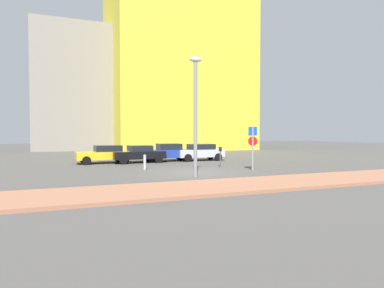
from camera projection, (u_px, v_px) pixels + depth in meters
name	position (u px, v px, depth m)	size (l,w,h in m)	color
ground_plane	(195.00, 172.00, 19.39)	(120.00, 120.00, 0.00)	#4C4947
sidewalk_brick	(242.00, 185.00, 14.28)	(40.00, 3.47, 0.14)	#9E664C
parked_car_yellow	(105.00, 154.00, 25.25)	(4.30, 2.15, 1.39)	gold
parked_car_black	(139.00, 154.00, 25.71)	(4.19, 2.11, 1.37)	black
parked_car_blue	(167.00, 152.00, 27.06)	(4.20, 2.02, 1.47)	#1E389E
parked_car_silver	(200.00, 152.00, 27.76)	(4.04, 2.02, 1.42)	#B7BABF
parking_sign_post	(253.00, 143.00, 20.32)	(0.59, 0.15, 2.78)	gray
parking_meter	(220.00, 154.00, 22.35)	(0.18, 0.14, 1.39)	#4C4C51
street_lamp	(195.00, 106.00, 17.32)	(0.70, 0.36, 6.44)	gray
traffic_bollard_near	(195.00, 164.00, 20.17)	(0.14, 0.14, 0.87)	black
traffic_bollard_mid	(145.00, 162.00, 20.85)	(0.17, 0.17, 0.96)	#B7B7BC
building_colorful_midrise	(174.00, 67.00, 49.06)	(19.06, 17.33, 24.74)	gold
building_under_construction	(73.00, 91.00, 47.15)	(10.17, 12.60, 16.88)	gray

